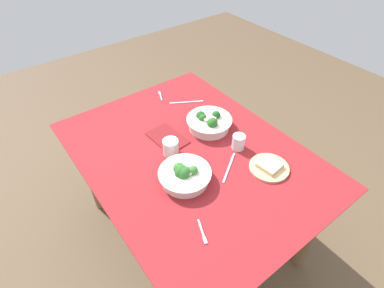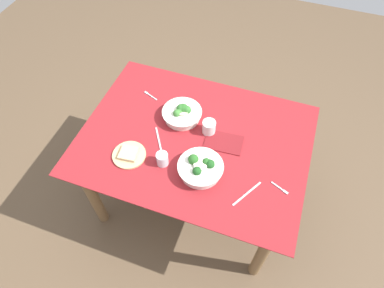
# 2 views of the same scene
# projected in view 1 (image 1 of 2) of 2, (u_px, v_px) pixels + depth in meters

# --- Properties ---
(ground_plane) EXTENTS (6.00, 6.00, 0.00)m
(ground_plane) POSITION_uv_depth(u_px,v_px,m) (191.00, 230.00, 2.02)
(ground_plane) COLOR brown
(dining_table) EXTENTS (1.34, 1.01, 0.72)m
(dining_table) POSITION_uv_depth(u_px,v_px,m) (191.00, 168.00, 1.61)
(dining_table) COLOR maroon
(dining_table) RESTS_ON ground_plane
(broccoli_bowl_far) EXTENTS (0.25, 0.25, 0.10)m
(broccoli_bowl_far) POSITION_uv_depth(u_px,v_px,m) (209.00, 122.00, 1.66)
(broccoli_bowl_far) COLOR silver
(broccoli_bowl_far) RESTS_ON dining_table
(broccoli_bowl_near) EXTENTS (0.24, 0.24, 0.10)m
(broccoli_bowl_near) POSITION_uv_depth(u_px,v_px,m) (185.00, 175.00, 1.38)
(broccoli_bowl_near) COLOR silver
(broccoli_bowl_near) RESTS_ON dining_table
(bread_side_plate) EXTENTS (0.19, 0.19, 0.03)m
(bread_side_plate) POSITION_uv_depth(u_px,v_px,m) (269.00, 167.00, 1.45)
(bread_side_plate) COLOR #D6B27A
(bread_side_plate) RESTS_ON dining_table
(water_glass_center) EXTENTS (0.08, 0.08, 0.08)m
(water_glass_center) POSITION_uv_depth(u_px,v_px,m) (171.00, 147.00, 1.51)
(water_glass_center) COLOR silver
(water_glass_center) RESTS_ON dining_table
(water_glass_side) EXTENTS (0.07, 0.07, 0.08)m
(water_glass_side) POSITION_uv_depth(u_px,v_px,m) (238.00, 142.00, 1.54)
(water_glass_side) COLOR silver
(water_glass_side) RESTS_ON dining_table
(fork_by_far_bowl) EXTENTS (0.10, 0.05, 0.00)m
(fork_by_far_bowl) POSITION_uv_depth(u_px,v_px,m) (160.00, 96.00, 1.93)
(fork_by_far_bowl) COLOR #B7B7BC
(fork_by_far_bowl) RESTS_ON dining_table
(fork_by_near_bowl) EXTENTS (0.11, 0.05, 0.00)m
(fork_by_near_bowl) POSITION_uv_depth(u_px,v_px,m) (202.00, 232.00, 1.20)
(fork_by_near_bowl) COLOR #B7B7BC
(fork_by_near_bowl) RESTS_ON dining_table
(table_knife_left) EXTENTS (0.11, 0.19, 0.00)m
(table_knife_left) POSITION_uv_depth(u_px,v_px,m) (187.00, 102.00, 1.87)
(table_knife_left) COLOR #B7B7BC
(table_knife_left) RESTS_ON dining_table
(table_knife_right) EXTENTS (0.12, 0.18, 0.00)m
(table_knife_right) POSITION_uv_depth(u_px,v_px,m) (229.00, 167.00, 1.46)
(table_knife_right) COLOR #B7B7BC
(table_knife_right) RESTS_ON dining_table
(napkin_folded_upper) EXTENTS (0.23, 0.16, 0.01)m
(napkin_folded_upper) POSITION_uv_depth(u_px,v_px,m) (167.00, 138.00, 1.62)
(napkin_folded_upper) COLOR maroon
(napkin_folded_upper) RESTS_ON dining_table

